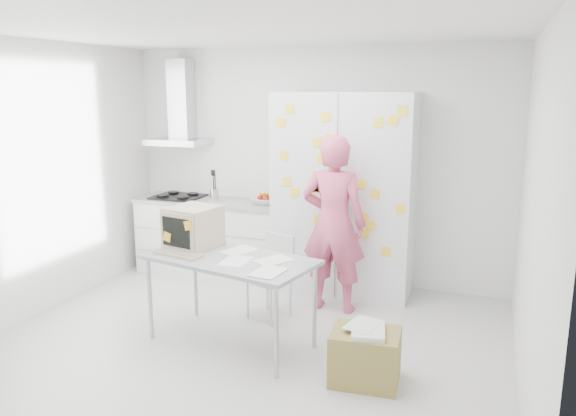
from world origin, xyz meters
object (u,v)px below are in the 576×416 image
(chair, at_px, (273,271))
(cardboard_box, at_px, (365,356))
(desk, at_px, (206,241))
(person, at_px, (334,224))

(chair, bearing_deg, cardboard_box, -21.72)
(chair, bearing_deg, desk, -106.06)
(person, bearing_deg, desk, 47.03)
(desk, height_order, chair, desk)
(chair, bearing_deg, person, 55.04)
(desk, bearing_deg, cardboard_box, -1.17)
(desk, bearing_deg, person, 58.59)
(person, height_order, cardboard_box, person)
(cardboard_box, bearing_deg, chair, 139.81)
(person, height_order, desk, person)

